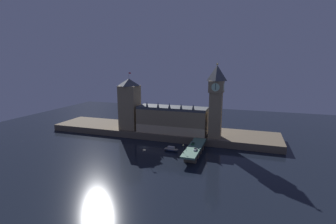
# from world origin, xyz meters

# --- Properties ---
(ground_plane) EXTENTS (400.00, 400.00, 0.00)m
(ground_plane) POSITION_xyz_m (0.00, 0.00, 0.00)
(ground_plane) COLOR black
(embankment) EXTENTS (220.00, 42.00, 6.07)m
(embankment) POSITION_xyz_m (0.00, 39.00, 3.04)
(embankment) COLOR brown
(embankment) RESTS_ON ground_plane
(parliament_hall) EXTENTS (63.79, 19.93, 28.55)m
(parliament_hall) POSITION_xyz_m (14.82, 30.28, 17.94)
(parliament_hall) COLOR #8E7A56
(parliament_hall) RESTS_ON embankment
(clock_tower) EXTENTS (12.43, 12.54, 62.69)m
(clock_tower) POSITION_xyz_m (54.31, 26.56, 39.13)
(clock_tower) COLOR #8E7A56
(clock_tower) RESTS_ON embankment
(victoria_tower) EXTENTS (16.95, 16.95, 54.48)m
(victoria_tower) POSITION_xyz_m (-27.91, 29.81, 30.43)
(victoria_tower) COLOR #8E7A56
(victoria_tower) RESTS_ON embankment
(bridge) EXTENTS (10.31, 46.00, 6.75)m
(bridge) POSITION_xyz_m (43.62, -5.00, 4.45)
(bridge) COLOR #4C7560
(bridge) RESTS_ON ground_plane
(car_northbound_lead) EXTENTS (2.07, 4.24, 1.50)m
(car_northbound_lead) POSITION_xyz_m (41.36, -0.32, 7.45)
(car_northbound_lead) COLOR #235633
(car_northbound_lead) RESTS_ON bridge
(car_southbound_lead) EXTENTS (2.04, 4.43, 1.45)m
(car_southbound_lead) POSITION_xyz_m (45.89, -12.27, 7.43)
(car_southbound_lead) COLOR silver
(car_southbound_lead) RESTS_ON bridge
(pedestrian_near_rail) EXTENTS (0.38, 0.38, 1.63)m
(pedestrian_near_rail) POSITION_xyz_m (39.09, -14.07, 7.61)
(pedestrian_near_rail) COLOR black
(pedestrian_near_rail) RESTS_ON bridge
(pedestrian_far_rail) EXTENTS (0.38, 0.38, 1.71)m
(pedestrian_far_rail) POSITION_xyz_m (39.09, 7.49, 7.65)
(pedestrian_far_rail) COLOR black
(pedestrian_far_rail) RESTS_ON bridge
(street_lamp_near) EXTENTS (1.34, 0.60, 5.99)m
(street_lamp_near) POSITION_xyz_m (38.69, -19.72, 10.50)
(street_lamp_near) COLOR #2D3333
(street_lamp_near) RESTS_ON bridge
(boat_upstream) EXTENTS (12.43, 4.86, 3.93)m
(boat_upstream) POSITION_xyz_m (24.35, -2.45, 1.43)
(boat_upstream) COLOR #1E2842
(boat_upstream) RESTS_ON ground_plane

